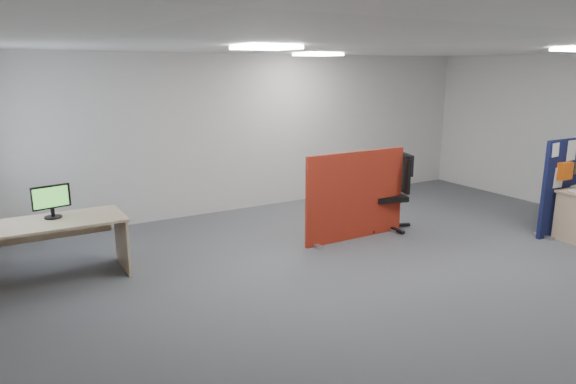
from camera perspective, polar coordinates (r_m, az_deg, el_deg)
name	(u,v)px	position (r m, az deg, el deg)	size (l,w,h in m)	color
floor	(391,267)	(6.70, 11.35, -8.13)	(9.00, 9.00, 0.00)	#505257
ceiling	(402,46)	(6.25, 12.53, 15.57)	(9.00, 7.00, 0.02)	white
wall_back	(262,132)	(9.21, -2.86, 6.68)	(9.00, 0.02, 2.70)	silver
ceiling_lights	(386,51)	(6.97, 10.78, 15.16)	(4.10, 4.10, 0.04)	white
red_divider	(356,196)	(7.53, 7.55, -0.48)	(1.73, 0.30, 1.30)	maroon
second_desk	(55,234)	(6.64, -24.46, -4.31)	(1.55, 0.78, 0.73)	tan
monitor_second	(51,200)	(6.61, -24.80, -0.83)	(0.43, 0.20, 0.39)	black
office_chair	(395,187)	(8.10, 11.82, 0.50)	(0.77, 0.73, 1.16)	black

